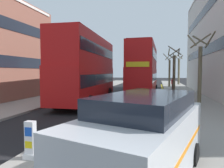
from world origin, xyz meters
name	(u,v)px	position (x,y,z in m)	size (l,w,h in m)	color
sidewalk_right	(191,101)	(6.50, 16.00, 0.07)	(4.00, 80.00, 0.14)	gray
sidewalk_left	(56,97)	(-6.50, 16.00, 0.07)	(4.00, 80.00, 0.14)	gray
kerb_line_outer	(168,105)	(4.40, 14.00, 0.00)	(0.10, 56.00, 0.01)	yellow
kerb_line_inner	(166,105)	(4.24, 14.00, 0.00)	(0.10, 56.00, 0.01)	yellow
traffic_island	(31,160)	(0.00, 2.37, 0.05)	(1.10, 2.20, 0.10)	gray
keep_left_bollard	(31,141)	(0.00, 2.36, 0.61)	(0.36, 0.28, 1.11)	silver
double_decker_bus_away	(87,67)	(-2.30, 13.71, 3.03)	(3.05, 10.88, 5.64)	red
double_decker_bus_oncoming	(143,68)	(2.03, 20.15, 3.03)	(3.00, 10.86, 5.64)	red
taxi_minivan	(142,140)	(3.28, 1.84, 1.07)	(3.22, 5.15, 2.12)	silver
pedestrian_far	(172,84)	(5.56, 26.32, 0.99)	(0.34, 0.22, 1.62)	#2D2D38
street_tree_near	(200,68)	(6.87, 14.62, 2.95)	(1.94, 1.90, 5.64)	#6B6047
street_tree_mid	(170,70)	(5.50, 33.26, 2.89)	(2.02, 1.91, 5.64)	#6B6047
street_tree_far	(174,71)	(5.40, 21.73, 2.74)	(1.48, 1.53, 5.43)	#6B6047
street_tree_distant	(179,70)	(7.62, 39.93, 2.99)	(1.87, 1.93, 6.12)	#6B6047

